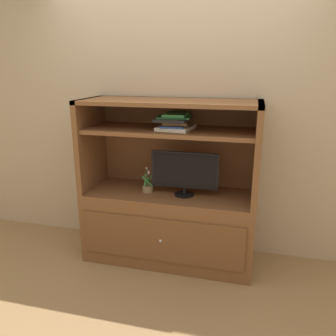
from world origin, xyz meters
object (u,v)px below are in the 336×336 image
(media_console, at_px, (169,210))
(magazine_stack, at_px, (175,121))
(potted_plant, at_px, (148,187))
(tv_monitor, at_px, (185,172))

(media_console, height_order, magazine_stack, media_console)
(magazine_stack, bearing_deg, media_console, 175.12)
(potted_plant, relative_size, magazine_stack, 0.66)
(magazine_stack, bearing_deg, tv_monitor, -21.83)
(media_console, xyz_separation_m, potted_plant, (-0.20, -0.04, 0.22))
(tv_monitor, height_order, magazine_stack, magazine_stack)
(media_console, xyz_separation_m, magazine_stack, (0.05, -0.00, 0.84))
(media_console, relative_size, potted_plant, 6.68)
(media_console, relative_size, tv_monitor, 2.61)
(tv_monitor, distance_m, potted_plant, 0.39)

